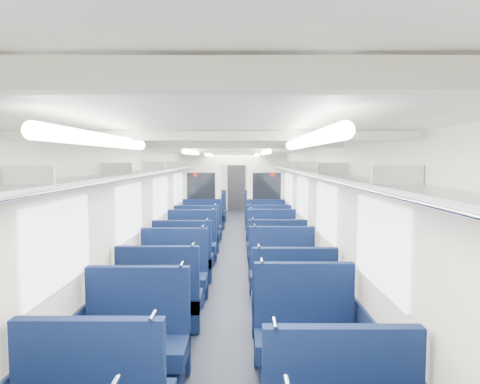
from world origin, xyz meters
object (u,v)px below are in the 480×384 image
object	(u,v)px
seat_12	(183,262)
seat_16	(197,237)
seat_8	(160,303)
seat_20	(208,218)
seat_14	(192,247)
seat_10	(174,279)
seat_22	(211,213)
seat_23	(260,213)
seat_18	(202,228)
seat_9	(293,306)
bulkhead	(234,194)
seat_19	(266,229)
end_door	(236,187)
seat_17	(268,236)
seat_6	(136,347)
seat_11	(283,276)
seat_7	(305,341)
seat_13	(277,260)
seat_15	(272,246)

from	to	relation	value
seat_12	seat_16	bearing A→B (deg)	90.00
seat_8	seat_20	distance (m)	7.74
seat_14	seat_10	bearing A→B (deg)	-90.00
seat_22	seat_23	distance (m)	1.66
seat_18	seat_23	bearing A→B (deg)	62.67
seat_9	seat_10	xyz separation A→B (m)	(-1.66, 1.14, 0.00)
bulkhead	seat_16	size ratio (longest dim) A/B	2.46
seat_16	seat_18	bearing A→B (deg)	90.00
bulkhead	seat_20	xyz separation A→B (m)	(-0.83, 1.69, -0.88)
seat_8	seat_9	distance (m)	1.66
seat_12	seat_19	world-z (taller)	same
seat_10	end_door	bearing A→B (deg)	85.88
seat_12	seat_17	xyz separation A→B (m)	(1.66, 2.44, 0.00)
seat_12	seat_16	size ratio (longest dim) A/B	1.00
seat_23	seat_8	bearing A→B (deg)	-100.55
end_door	seat_8	world-z (taller)	end_door
seat_10	seat_22	size ratio (longest dim) A/B	1.00
bulkhead	end_door	bearing A→B (deg)	90.00
seat_6	seat_20	world-z (taller)	same
seat_6	seat_11	distance (m)	2.96
seat_11	seat_22	size ratio (longest dim) A/B	1.00
seat_7	seat_22	distance (m)	10.10
seat_11	seat_12	bearing A→B (deg)	150.70
seat_7	seat_18	size ratio (longest dim) A/B	1.00
bulkhead	seat_17	world-z (taller)	bulkhead
seat_12	seat_13	size ratio (longest dim) A/B	1.00
end_door	seat_11	world-z (taller)	end_door
seat_20	seat_23	size ratio (longest dim) A/B	1.00
seat_8	seat_11	xyz separation A→B (m)	(1.66, 1.20, 0.00)
seat_12	seat_16	world-z (taller)	same
seat_10	seat_14	xyz separation A→B (m)	(0.00, 2.32, 0.00)
seat_6	seat_17	xyz separation A→B (m)	(1.66, 5.82, 0.00)
seat_7	seat_8	xyz separation A→B (m)	(-1.66, 1.09, 0.00)
seat_12	seat_8	bearing A→B (deg)	-90.00
seat_8	seat_19	size ratio (longest dim) A/B	1.00
seat_9	seat_17	xyz separation A→B (m)	(0.00, 4.66, 0.00)
seat_16	seat_23	size ratio (longest dim) A/B	1.00
seat_11	seat_23	world-z (taller)	same
seat_23	seat_6	bearing A→B (deg)	-99.28
seat_7	seat_16	bearing A→B (deg)	106.58
seat_19	seat_12	bearing A→B (deg)	-115.28
seat_7	seat_22	world-z (taller)	same
end_door	seat_8	xyz separation A→B (m)	(-0.83, -12.56, -0.65)
seat_23	seat_15	bearing A→B (deg)	-90.00
seat_7	seat_10	size ratio (longest dim) A/B	1.00
seat_15	seat_20	distance (m)	4.57
end_door	seat_9	xyz separation A→B (m)	(0.83, -12.65, -0.65)
end_door	seat_6	size ratio (longest dim) A/B	1.76
seat_18	seat_7	bearing A→B (deg)	-76.27
seat_8	seat_22	bearing A→B (deg)	90.00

